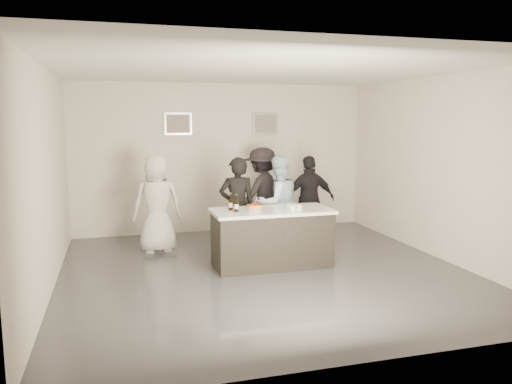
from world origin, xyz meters
TOP-DOWN VIEW (x-y plane):
  - floor at (0.00, 0.00)m, footprint 6.00×6.00m
  - ceiling at (0.00, 0.00)m, footprint 6.00×6.00m
  - wall_back at (0.00, 3.00)m, footprint 6.00×0.04m
  - wall_front at (0.00, -3.00)m, footprint 6.00×0.04m
  - wall_left at (-3.00, 0.00)m, footprint 0.04×6.00m
  - wall_right at (3.00, 0.00)m, footprint 0.04×6.00m
  - picture_left at (-0.90, 2.97)m, footprint 0.54×0.04m
  - picture_right at (0.90, 2.97)m, footprint 0.54×0.04m
  - bar_counter at (0.20, 0.28)m, footprint 1.86×0.86m
  - cake at (-0.08, 0.28)m, footprint 0.22×0.22m
  - beer_bottle_a at (-0.44, 0.37)m, footprint 0.07×0.07m
  - beer_bottle_b at (-0.39, 0.22)m, footprint 0.07×0.07m
  - tumbler_cluster at (0.54, 0.20)m, footprint 0.19×0.19m
  - candles at (-0.07, -0.06)m, footprint 0.24×0.08m
  - person_main_black at (-0.19, 0.99)m, footprint 0.62×0.42m
  - person_main_blue at (0.57, 1.13)m, footprint 0.94×0.80m
  - person_guest_left at (-1.46, 1.62)m, footprint 0.84×0.56m
  - person_guest_right at (1.30, 1.47)m, footprint 0.97×0.43m
  - person_guest_back at (0.57, 2.06)m, footprint 1.31×1.13m

SIDE VIEW (x-z plane):
  - floor at x=0.00m, z-range 0.00..0.00m
  - bar_counter at x=0.20m, z-range 0.00..0.90m
  - person_guest_right at x=1.30m, z-range 0.00..1.63m
  - person_main_black at x=-0.19m, z-range 0.00..1.67m
  - person_main_blue at x=0.57m, z-range 0.00..1.68m
  - person_guest_left at x=-1.46m, z-range 0.00..1.70m
  - person_guest_back at x=0.57m, z-range 0.00..1.76m
  - candles at x=-0.07m, z-range 0.90..0.91m
  - cake at x=-0.08m, z-range 0.90..0.97m
  - tumbler_cluster at x=0.54m, z-range 0.90..0.98m
  - beer_bottle_a at x=-0.44m, z-range 0.90..1.16m
  - beer_bottle_b at x=-0.39m, z-range 0.90..1.16m
  - wall_back at x=0.00m, z-range 0.00..3.00m
  - wall_front at x=0.00m, z-range 0.00..3.00m
  - wall_left at x=-3.00m, z-range 0.00..3.00m
  - wall_right at x=3.00m, z-range 0.00..3.00m
  - picture_left at x=-0.90m, z-range 1.98..2.42m
  - picture_right at x=0.90m, z-range 1.98..2.42m
  - ceiling at x=0.00m, z-range 3.00..3.00m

